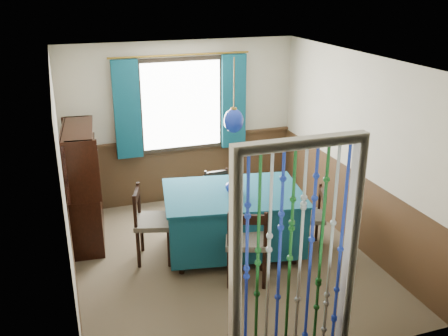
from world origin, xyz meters
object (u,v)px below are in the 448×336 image
object	(u,v)px
vase_table	(234,185)
bowl_shelf	(87,169)
chair_near	(247,242)
sideboard	(85,201)
dining_table	(233,218)
chair_right	(310,216)
chair_far	(219,197)
pendant_lamp	(234,120)
chair_left	(152,222)
vase_sideboard	(86,172)

from	to	relation	value
vase_table	bowl_shelf	bearing A→B (deg)	157.92
chair_near	sideboard	world-z (taller)	sideboard
dining_table	chair_right	xyz separation A→B (m)	(0.98, -0.23, -0.03)
chair_far	bowl_shelf	xyz separation A→B (m)	(-1.77, -0.08, 0.67)
chair_near	vase_table	distance (m)	0.81
chair_near	pendant_lamp	distance (m)	1.43
chair_left	bowl_shelf	world-z (taller)	bowl_shelf
chair_far	vase_sideboard	size ratio (longest dim) A/B	4.17
chair_far	vase_table	distance (m)	0.93
chair_near	bowl_shelf	size ratio (longest dim) A/B	4.33
chair_right	vase_table	bearing A→B (deg)	96.86
chair_left	vase_table	bearing A→B (deg)	96.79
chair_right	vase_sideboard	size ratio (longest dim) A/B	4.33
chair_right	sideboard	bearing A→B (deg)	85.54
chair_near	vase_table	size ratio (longest dim) A/B	4.73
vase_table	sideboard	bearing A→B (deg)	151.18
sideboard	dining_table	bearing A→B (deg)	-23.15
bowl_shelf	chair_left	bearing A→B (deg)	-37.73
chair_near	chair_far	world-z (taller)	chair_near
chair_far	pendant_lamp	size ratio (longest dim) A/B	0.90
chair_right	sideboard	size ratio (longest dim) A/B	0.53
vase_table	vase_sideboard	world-z (taller)	vase_table
pendant_lamp	vase_sideboard	xyz separation A→B (m)	(-1.71, 1.17, -0.87)
dining_table	chair_left	distance (m)	1.03
chair_far	chair_left	distance (m)	1.25
chair_far	chair_right	bearing A→B (deg)	131.11
sideboard	vase_table	size ratio (longest dim) A/B	7.68
dining_table	chair_right	distance (m)	1.01
chair_left	vase_table	size ratio (longest dim) A/B	4.71
vase_sideboard	chair_left	bearing A→B (deg)	-56.46
dining_table	chair_near	distance (m)	0.71
chair_near	chair_far	distance (m)	1.47
sideboard	vase_sideboard	xyz separation A→B (m)	(0.06, 0.22, 0.33)
chair_left	vase_sideboard	size ratio (longest dim) A/B	4.99
sideboard	vase_sideboard	size ratio (longest dim) A/B	8.14
chair_far	sideboard	size ratio (longest dim) A/B	0.51
sideboard	pendant_lamp	distance (m)	2.34
pendant_lamp	vase_table	size ratio (longest dim) A/B	4.36
chair_near	vase_sideboard	size ratio (longest dim) A/B	5.01
chair_far	vase_table	size ratio (longest dim) A/B	3.94
bowl_shelf	chair_right	bearing A→B (deg)	-18.49
chair_near	sideboard	size ratio (longest dim) A/B	0.62
pendant_lamp	vase_table	distance (m)	0.82
chair_near	vase_table	world-z (taller)	vase_table
chair_far	sideboard	distance (m)	1.85
sideboard	vase_table	bearing A→B (deg)	-23.73
dining_table	chair_left	bearing A→B (deg)	-178.07
bowl_shelf	vase_table	bearing A→B (deg)	-22.08
pendant_lamp	vase_sideboard	size ratio (longest dim) A/B	4.62
chair_far	vase_table	xyz separation A→B (m)	(-0.06, -0.78, 0.50)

